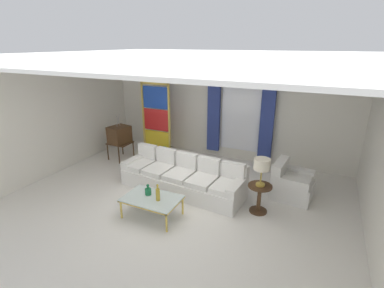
# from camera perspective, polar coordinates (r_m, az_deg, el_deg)

# --- Properties ---
(ground_plane) EXTENTS (16.00, 16.00, 0.00)m
(ground_plane) POSITION_cam_1_polar(r_m,az_deg,el_deg) (6.35, -3.25, -11.49)
(ground_plane) COLOR white
(wall_rear) EXTENTS (8.00, 0.12, 3.00)m
(wall_rear) POSITION_cam_1_polar(r_m,az_deg,el_deg) (8.44, 6.61, 7.27)
(wall_rear) COLOR white
(wall_rear) RESTS_ON ground
(wall_left) EXTENTS (0.12, 7.00, 3.00)m
(wall_left) POSITION_cam_1_polar(r_m,az_deg,el_deg) (8.47, -23.78, 5.79)
(wall_left) COLOR white
(wall_left) RESTS_ON ground
(ceiling_slab) EXTENTS (8.00, 7.60, 0.04)m
(ceiling_slab) POSITION_cam_1_polar(r_m,az_deg,el_deg) (6.17, -0.09, 17.18)
(ceiling_slab) COLOR white
(curtained_window) EXTENTS (2.00, 0.17, 2.70)m
(curtained_window) POSITION_cam_1_polar(r_m,az_deg,el_deg) (8.10, 9.61, 8.35)
(curtained_window) COLOR white
(curtained_window) RESTS_ON ground
(couch_white_long) EXTENTS (2.98, 1.13, 0.86)m
(couch_white_long) POSITION_cam_1_polar(r_m,az_deg,el_deg) (6.73, -1.68, -6.62)
(couch_white_long) COLOR white
(couch_white_long) RESTS_ON ground
(coffee_table) EXTENTS (1.10, 0.72, 0.41)m
(coffee_table) POSITION_cam_1_polar(r_m,az_deg,el_deg) (5.77, -7.99, -10.85)
(coffee_table) COLOR silver
(coffee_table) RESTS_ON ground
(bottle_blue_decanter) EXTENTS (0.13, 0.13, 0.23)m
(bottle_blue_decanter) POSITION_cam_1_polar(r_m,az_deg,el_deg) (5.83, -8.71, -9.21)
(bottle_blue_decanter) COLOR #196B3D
(bottle_blue_decanter) RESTS_ON coffee_table
(bottle_crystal_tall) EXTENTS (0.08, 0.08, 0.34)m
(bottle_crystal_tall) POSITION_cam_1_polar(r_m,az_deg,el_deg) (5.59, -6.81, -9.80)
(bottle_crystal_tall) COLOR gold
(bottle_crystal_tall) RESTS_ON coffee_table
(vintage_tv) EXTENTS (0.62, 0.67, 1.35)m
(vintage_tv) POSITION_cam_1_polar(r_m,az_deg,el_deg) (8.59, -14.23, 1.67)
(vintage_tv) COLOR #472D19
(vintage_tv) RESTS_ON ground
(armchair_white) EXTENTS (0.89, 0.88, 0.80)m
(armchair_white) POSITION_cam_1_polar(r_m,az_deg,el_deg) (6.81, 18.90, -7.62)
(armchair_white) COLOR white
(armchair_white) RESTS_ON ground
(stained_glass_divider) EXTENTS (0.95, 0.05, 2.20)m
(stained_glass_divider) POSITION_cam_1_polar(r_m,az_deg,el_deg) (8.64, -7.13, 4.52)
(stained_glass_divider) COLOR gold
(stained_glass_divider) RESTS_ON ground
(peacock_figurine) EXTENTS (0.44, 0.60, 0.50)m
(peacock_figurine) POSITION_cam_1_polar(r_m,az_deg,el_deg) (8.33, -5.97, -2.10)
(peacock_figurine) COLOR beige
(peacock_figurine) RESTS_ON ground
(round_side_table) EXTENTS (0.48, 0.48, 0.59)m
(round_side_table) POSITION_cam_1_polar(r_m,az_deg,el_deg) (6.02, 13.21, -10.04)
(round_side_table) COLOR #472D19
(round_side_table) RESTS_ON ground
(table_lamp_brass) EXTENTS (0.32, 0.32, 0.57)m
(table_lamp_brass) POSITION_cam_1_polar(r_m,az_deg,el_deg) (5.72, 13.73, -4.16)
(table_lamp_brass) COLOR #B29338
(table_lamp_brass) RESTS_ON round_side_table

